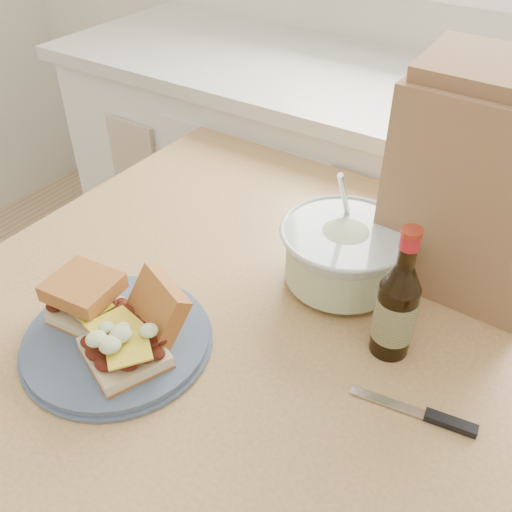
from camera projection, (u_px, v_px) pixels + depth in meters
The scene contains 9 objects.
cabinet_run at pixel (435, 250), 1.71m from camera, with size 2.50×0.64×0.94m.
dining_table at pixel (250, 346), 1.07m from camera, with size 1.01×1.01×0.84m.
plate at pixel (117, 340), 0.91m from camera, with size 0.29×0.29×0.02m, color #495A76.
sandwich_left at pixel (86, 298), 0.91m from camera, with size 0.11×0.10×0.08m.
sandwich_right at pixel (134, 333), 0.86m from camera, with size 0.15×0.20×0.10m.
coleslaw_bowl at pixel (343, 257), 1.00m from camera, with size 0.23×0.23×0.22m.
beer_bottle at pixel (396, 308), 0.85m from camera, with size 0.06×0.06×0.23m.
knife at pixel (434, 417), 0.79m from camera, with size 0.18×0.04×0.01m.
paper_bag at pixel (479, 192), 0.93m from camera, with size 0.28×0.18×0.36m, color #986C49.
Camera 1 is at (0.30, 0.27, 1.51)m, focal length 40.00 mm.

